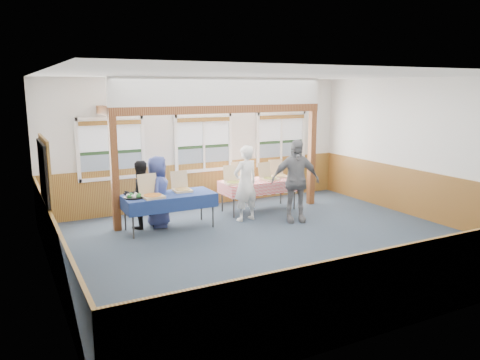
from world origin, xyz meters
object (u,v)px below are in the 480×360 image
woman_white (245,183)px  person_grey (295,181)px  man_blue (158,191)px  table_left (169,197)px  table_right (259,182)px  woman_black (140,195)px

woman_white → person_grey: (0.96, -0.57, 0.07)m
man_blue → table_left: bearing=-133.2°
table_left → man_blue: (-0.14, 0.31, 0.07)m
man_blue → person_grey: 3.04m
table_right → man_blue: bearing=162.3°
woman_black → person_grey: person_grey is taller
table_left → woman_black: woman_black is taller
table_right → person_grey: (0.26, -1.19, 0.23)m
table_left → table_right: bearing=1.6°
woman_black → man_blue: 0.39m
table_right → person_grey: bearing=-98.4°
table_left → person_grey: 2.81m
table_right → woman_black: (-2.97, -0.10, 0.03)m
woman_white → table_right: bearing=-147.7°
woman_white → woman_black: 2.33m
table_left → person_grey: bearing=-24.2°
table_left → person_grey: (2.70, -0.74, 0.23)m
table_left → person_grey: person_grey is taller
table_right → woman_white: (-0.70, -0.62, 0.16)m
woman_white → table_left: bearing=-15.0°
woman_white → man_blue: bearing=-23.8°
table_right → woman_black: woman_black is taller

